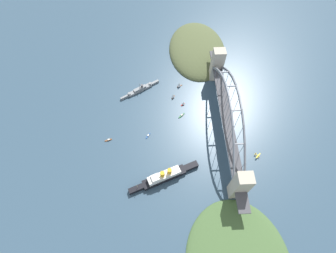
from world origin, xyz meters
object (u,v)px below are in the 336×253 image
Objects in this scene: small_boat_3 at (173,96)px; small_boat_5 at (148,136)px; ocean_liner at (164,176)px; small_boat_4 at (182,115)px; small_boat_0 at (179,85)px; small_boat_2 at (183,103)px; seaplane_taxiing_near_bridge at (257,156)px; harbor_arch_bridge at (227,116)px; naval_cruiser at (140,89)px; small_boat_1 at (108,140)px.

small_boat_5 is at bearing 149.48° from small_boat_3.
small_boat_4 is (95.56, -29.06, -5.59)m from ocean_liner.
small_boat_0 is 35.92m from small_boat_2.
seaplane_taxiing_near_bridge is at bearing -142.00° from small_boat_0.
ocean_liner is (-73.04, 87.71, -23.69)m from harbor_arch_bridge.
naval_cruiser is at bearing 58.78° from harbor_arch_bridge.
small_boat_5 is (-9.62, 108.85, -29.50)m from harbor_arch_bridge.
small_boat_1 is 1.11× the size of small_boat_5.
small_boat_5 is (-88.27, 49.89, -4.17)m from small_boat_0.
naval_cruiser is 80.27m from small_boat_4.
small_boat_4 is at bearing -162.10° from small_boat_3.
small_boat_1 is (-87.49, 43.93, -2.14)m from naval_cruiser.
small_boat_2 reaches higher than small_boat_5.
harbor_arch_bridge is 101.51m from small_boat_0.
harbor_arch_bridge is 4.18× the size of naval_cruiser.
small_boat_4 is (-56.13, -0.31, -3.95)m from small_boat_0.
ocean_liner is at bearing 163.09° from small_boat_4.
naval_cruiser is at bearing 50.80° from small_boat_4.
ocean_liner is 10.59× the size of seaplane_taxiing_near_bridge.
harbor_arch_bridge is at bearing -111.01° from small_boat_4.
ocean_liner is 154.39m from small_boat_0.
ocean_liner is at bearing 101.35° from seaplane_taxiing_near_bridge.
small_boat_2 is at bearing 51.86° from harbor_arch_bridge.
small_boat_0 reaches higher than seaplane_taxiing_near_bridge.
small_boat_0 is at bearing 38.00° from seaplane_taxiing_near_bridge.
small_boat_2 is (-35.64, -4.19, -1.62)m from small_boat_0.
naval_cruiser reaches higher than small_boat_0.
small_boat_3 is (-21.88, 10.75, -0.44)m from small_boat_0.
small_boat_1 reaches higher than small_boat_5.
small_boat_0 is at bearing -26.17° from small_boat_3.
harbor_arch_bridge reaches higher than ocean_liner.
small_boat_4 is (-50.72, -62.19, -2.12)m from naval_cruiser.
seaplane_taxiing_near_bridge is (-120.72, -160.43, -1.19)m from naval_cruiser.
small_boat_3 is (71.02, -95.06, 3.54)m from small_boat_1.
seaplane_taxiing_near_bridge reaches higher than small_boat_4.
ocean_liner reaches higher than small_boat_5.
naval_cruiser reaches higher than small_boat_4.
naval_cruiser is 6.48× the size of small_boat_3.
naval_cruiser is 5.86× the size of small_boat_1.
small_boat_4 is (70.01, 98.24, -0.93)m from seaplane_taxiing_near_bridge.
small_boat_4 is at bearing 68.99° from harbor_arch_bridge.
small_boat_0 is (5.41, -61.88, 1.83)m from naval_cruiser.
small_boat_2 reaches higher than seaplane_taxiing_near_bridge.
small_boat_0 is at bearing -29.48° from small_boat_5.
seaplane_taxiing_near_bridge is at bearing -133.64° from small_boat_3.
seaplane_taxiing_near_bridge is 160.10m from small_boat_0.
small_boat_3 is (13.76, 14.94, 1.18)m from small_boat_2.
small_boat_3 reaches higher than small_boat_1.
naval_cruiser is at bearing 65.41° from small_boat_2.
small_boat_0 is 1.00× the size of small_boat_1.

